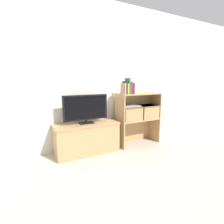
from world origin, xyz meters
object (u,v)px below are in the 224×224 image
object	(u,v)px
book_forest	(128,86)
book_plum	(130,88)
tv_stand	(87,138)
storage_basket_left	(130,113)
tv	(86,108)
storage_basket_right	(147,111)
book_mustard	(126,89)
baby_monitor	(154,90)
book_charcoal	(125,88)
book_tan	(123,89)
book_maroon	(132,88)
laptop	(130,106)

from	to	relation	value
book_forest	book_plum	distance (m)	0.05
book_plum	tv_stand	bearing A→B (deg)	172.64
storage_basket_left	book_plum	bearing A→B (deg)	-139.51
tv	storage_basket_right	size ratio (longest dim) A/B	2.01
tv	storage_basket_left	bearing A→B (deg)	-3.93
storage_basket_right	book_mustard	bearing A→B (deg)	-175.37
book_forest	baby_monitor	size ratio (longest dim) A/B	1.84
book_charcoal	book_tan	bearing A→B (deg)	180.00
book_forest	book_maroon	distance (m)	0.08
tv_stand	book_mustard	world-z (taller)	book_mustard
book_maroon	storage_basket_left	distance (m)	0.42
book_plum	baby_monitor	size ratio (longest dim) A/B	1.44
storage_basket_left	storage_basket_right	xyz separation A→B (m)	(0.37, 0.00, 0.00)
book_charcoal	storage_basket_right	bearing A→B (deg)	4.40
book_plum	storage_basket_left	bearing A→B (deg)	40.49
book_tan	storage_basket_right	size ratio (longest dim) A/B	0.52
book_forest	storage_basket_left	bearing A→B (deg)	25.28
book_mustard	book_maroon	world-z (taller)	book_maroon
book_charcoal	book_mustard	bearing A→B (deg)	0.00
book_mustard	laptop	bearing A→B (deg)	18.77
baby_monitor	storage_basket_left	distance (m)	0.64
tv	book_charcoal	world-z (taller)	book_charcoal
tv	book_tan	distance (m)	0.68
book_plum	storage_basket_left	size ratio (longest dim) A/B	0.58
book_charcoal	storage_basket_left	bearing A→B (deg)	15.63
book_plum	baby_monitor	world-z (taller)	book_plum
book_mustard	storage_basket_left	distance (m)	0.43
book_mustard	laptop	xyz separation A→B (m)	(0.12, 0.04, -0.30)
tv	book_mustard	xyz separation A→B (m)	(0.66, -0.09, 0.28)
book_forest	storage_basket_right	size ratio (longest dim) A/B	0.74
storage_basket_right	book_forest	bearing A→B (deg)	-175.04
book_charcoal	baby_monitor	world-z (taller)	book_charcoal
tv_stand	laptop	xyz separation A→B (m)	(0.78, -0.05, 0.46)
book_maroon	book_mustard	bearing A→B (deg)	180.00
book_charcoal	baby_monitor	bearing A→B (deg)	4.74
book_plum	laptop	distance (m)	0.32
book_maroon	book_plum	bearing A→B (deg)	180.00
baby_monitor	book_maroon	bearing A→B (deg)	-174.06
book_mustard	baby_monitor	xyz separation A→B (m)	(0.63, 0.05, -0.03)
book_mustard	storage_basket_right	size ratio (longest dim) A/B	0.50
book_mustard	book_maroon	distance (m)	0.11
tv_stand	book_forest	world-z (taller)	book_forest
baby_monitor	tv_stand	bearing A→B (deg)	178.23
book_maroon	baby_monitor	bearing A→B (deg)	5.94
book_mustard	book_forest	world-z (taller)	book_forest
book_charcoal	storage_basket_left	world-z (taller)	book_charcoal
book_plum	baby_monitor	bearing A→B (deg)	5.53
book_charcoal	book_forest	world-z (taller)	book_forest
tv	book_forest	world-z (taller)	book_forest
book_forest	laptop	size ratio (longest dim) A/B	0.82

